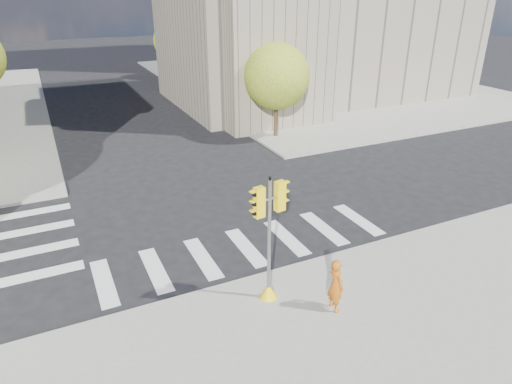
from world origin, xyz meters
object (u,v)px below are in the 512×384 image
(traffic_signal, at_px, (269,250))
(photographer, at_px, (336,285))
(lamp_near, at_px, (257,59))
(lamp_far, at_px, (194,39))

(traffic_signal, relative_size, photographer, 2.38)
(traffic_signal, distance_m, photographer, 2.30)
(lamp_near, bearing_deg, lamp_far, 90.00)
(lamp_near, relative_size, traffic_signal, 1.92)
(lamp_near, distance_m, traffic_signal, 21.40)
(lamp_near, height_order, traffic_signal, lamp_near)
(traffic_signal, xyz_separation_m, photographer, (1.60, -1.39, -0.89))
(lamp_near, distance_m, photographer, 22.22)
(lamp_far, height_order, traffic_signal, lamp_far)
(lamp_near, relative_size, lamp_far, 1.00)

